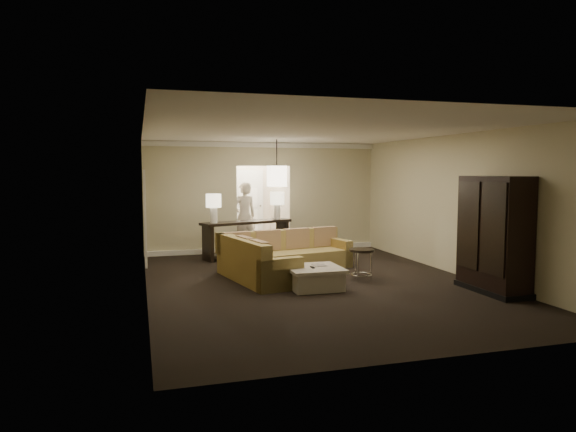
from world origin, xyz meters
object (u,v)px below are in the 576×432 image
object	(u,v)px
armoire	(494,237)
coffee_table	(314,277)
drink_table	(362,258)
person	(244,213)
sectional_sofa	(279,258)
console_table	(247,236)

from	to	relation	value
armoire	coffee_table	bearing A→B (deg)	158.50
coffee_table	drink_table	bearing A→B (deg)	19.58
drink_table	person	distance (m)	4.56
sectional_sofa	drink_table	bearing A→B (deg)	-48.21
armoire	drink_table	xyz separation A→B (m)	(-1.75, 1.50, -0.52)
console_table	person	bearing A→B (deg)	63.02
sectional_sofa	armoire	size ratio (longest dim) A/B	1.47
coffee_table	console_table	distance (m)	3.63
armoire	person	xyz separation A→B (m)	(-3.14, 5.81, 0.04)
sectional_sofa	armoire	distance (m)	4.03
console_table	person	xyz separation A→B (m)	(0.16, 1.10, 0.46)
armoire	sectional_sofa	bearing A→B (deg)	141.08
armoire	person	bearing A→B (deg)	118.40
coffee_table	armoire	bearing A→B (deg)	-21.50
console_table	armoire	size ratio (longest dim) A/B	1.17
console_table	person	size ratio (longest dim) A/B	1.17
coffee_table	armoire	xyz separation A→B (m)	(2.84, -1.12, 0.75)
console_table	drink_table	bearing A→B (deg)	-82.79
sectional_sofa	drink_table	world-z (taller)	sectional_sofa
coffee_table	drink_table	size ratio (longest dim) A/B	1.60
drink_table	person	bearing A→B (deg)	107.86
person	armoire	bearing A→B (deg)	105.30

